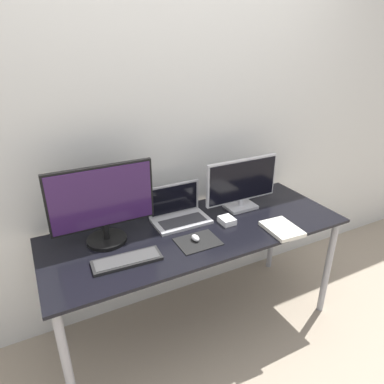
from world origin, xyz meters
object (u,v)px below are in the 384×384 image
at_px(laptop, 178,212).
at_px(mouse, 195,238).
at_px(keyboard, 127,260).
at_px(book, 282,229).
at_px(monitor_right, 242,183).
at_px(monitor_left, 103,204).
at_px(power_brick, 227,220).

bearing_deg(laptop, mouse, -94.67).
bearing_deg(keyboard, book, -7.54).
relative_size(mouse, book, 0.26).
height_order(laptop, keyboard, laptop).
height_order(monitor_right, book, monitor_right).
bearing_deg(book, mouse, 165.40).
relative_size(monitor_right, book, 2.16).
relative_size(monitor_left, book, 2.35).
relative_size(keyboard, book, 1.49).
height_order(monitor_right, keyboard, monitor_right).
height_order(monitor_left, mouse, monitor_left).
bearing_deg(keyboard, laptop, 33.72).
bearing_deg(keyboard, power_brick, 8.83).
distance_m(monitor_left, power_brick, 0.75).
xyz_separation_m(monitor_right, book, (0.05, -0.36, -0.16)).
height_order(monitor_right, laptop, monitor_right).
relative_size(laptop, keyboard, 0.96).
distance_m(monitor_left, laptop, 0.50).
distance_m(keyboard, power_brick, 0.67).
bearing_deg(keyboard, monitor_right, 15.63).
bearing_deg(mouse, keyboard, -178.27).
distance_m(laptop, book, 0.63).
bearing_deg(monitor_left, mouse, -27.44).
relative_size(keyboard, power_brick, 3.66).
height_order(book, power_brick, power_brick).
distance_m(mouse, power_brick, 0.28).
height_order(monitor_left, monitor_right, monitor_left).
relative_size(monitor_left, laptop, 1.65).
bearing_deg(mouse, monitor_right, 26.38).
height_order(keyboard, mouse, mouse).
bearing_deg(book, monitor_right, 97.30).
bearing_deg(monitor_right, keyboard, -164.37).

